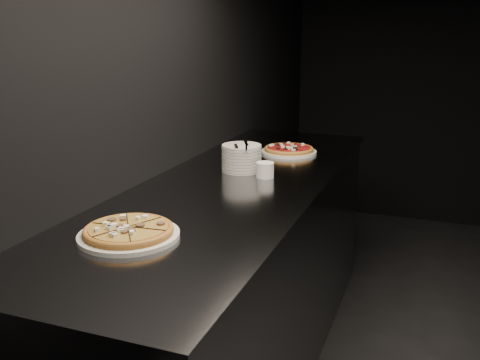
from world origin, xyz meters
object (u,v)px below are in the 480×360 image
(pizza_mushroom, at_px, (129,232))
(ramekin, at_px, (265,169))
(counter, at_px, (236,280))
(pizza_tomato, at_px, (289,150))
(cutlery, at_px, (242,145))
(plate_stack, at_px, (242,158))

(pizza_mushroom, xyz_separation_m, ramekin, (0.18, 0.83, 0.02))
(counter, xyz_separation_m, pizza_mushroom, (-0.08, -0.72, 0.48))
(pizza_tomato, relative_size, cutlery, 1.78)
(pizza_tomato, bearing_deg, ramekin, -86.25)
(pizza_mushroom, relative_size, ramekin, 4.09)
(pizza_tomato, xyz_separation_m, cutlery, (-0.10, -0.45, 0.11))
(counter, height_order, ramekin, ramekin)
(pizza_mushroom, height_order, plate_stack, plate_stack)
(pizza_tomato, height_order, cutlery, cutlery)
(counter, xyz_separation_m, plate_stack, (-0.05, 0.19, 0.52))
(cutlery, distance_m, ramekin, 0.17)
(cutlery, bearing_deg, pizza_mushroom, -118.75)
(pizza_tomato, height_order, plate_stack, plate_stack)
(counter, height_order, cutlery, cutlery)
(plate_stack, bearing_deg, pizza_mushroom, -92.27)
(counter, bearing_deg, pizza_tomato, 84.40)
(counter, bearing_deg, ramekin, 50.48)
(plate_stack, height_order, cutlery, cutlery)
(cutlery, height_order, ramekin, cutlery)
(pizza_tomato, relative_size, ramekin, 4.39)
(ramekin, bearing_deg, pizza_tomato, 93.75)
(counter, height_order, plate_stack, plate_stack)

